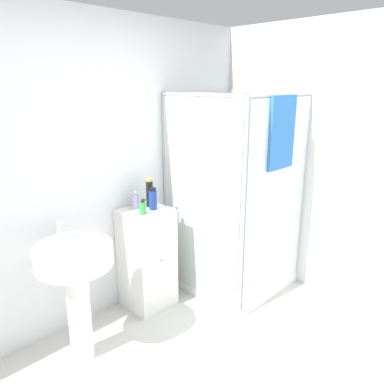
{
  "coord_description": "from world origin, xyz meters",
  "views": [
    {
      "loc": [
        -1.53,
        -0.95,
        1.95
      ],
      "look_at": [
        0.52,
        1.09,
        1.11
      ],
      "focal_mm": 35.0,
      "sensor_mm": 36.0,
      "label": 1
    }
  ],
  "objects_px": {
    "sink": "(76,274)",
    "lotion_bottle_white": "(135,201)",
    "soap_dispenser": "(143,208)",
    "shampoo_bottle_blue": "(153,199)",
    "shampoo_bottle_tall_black": "(150,193)"
  },
  "relations": [
    {
      "from": "sink",
      "to": "soap_dispenser",
      "type": "distance_m",
      "value": 0.77
    },
    {
      "from": "shampoo_bottle_blue",
      "to": "shampoo_bottle_tall_black",
      "type": "bearing_deg",
      "value": 69.94
    },
    {
      "from": "lotion_bottle_white",
      "to": "shampoo_bottle_blue",
      "type": "bearing_deg",
      "value": -53.09
    },
    {
      "from": "shampoo_bottle_tall_black",
      "to": "shampoo_bottle_blue",
      "type": "bearing_deg",
      "value": -110.06
    },
    {
      "from": "sink",
      "to": "shampoo_bottle_tall_black",
      "type": "height_order",
      "value": "shampoo_bottle_tall_black"
    },
    {
      "from": "shampoo_bottle_tall_black",
      "to": "lotion_bottle_white",
      "type": "xyz_separation_m",
      "value": [
        -0.12,
        0.05,
        -0.06
      ]
    },
    {
      "from": "sink",
      "to": "lotion_bottle_white",
      "type": "relative_size",
      "value": 6.54
    },
    {
      "from": "shampoo_bottle_tall_black",
      "to": "shampoo_bottle_blue",
      "type": "height_order",
      "value": "shampoo_bottle_tall_black"
    },
    {
      "from": "soap_dispenser",
      "to": "shampoo_bottle_blue",
      "type": "height_order",
      "value": "shampoo_bottle_blue"
    },
    {
      "from": "soap_dispenser",
      "to": "shampoo_bottle_tall_black",
      "type": "relative_size",
      "value": 0.52
    },
    {
      "from": "shampoo_bottle_blue",
      "to": "lotion_bottle_white",
      "type": "distance_m",
      "value": 0.16
    },
    {
      "from": "sink",
      "to": "soap_dispenser",
      "type": "bearing_deg",
      "value": 10.85
    },
    {
      "from": "shampoo_bottle_tall_black",
      "to": "shampoo_bottle_blue",
      "type": "xyz_separation_m",
      "value": [
        -0.03,
        -0.08,
        -0.03
      ]
    },
    {
      "from": "sink",
      "to": "shampoo_bottle_tall_black",
      "type": "relative_size",
      "value": 4.05
    },
    {
      "from": "sink",
      "to": "lotion_bottle_white",
      "type": "bearing_deg",
      "value": 21.63
    }
  ]
}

